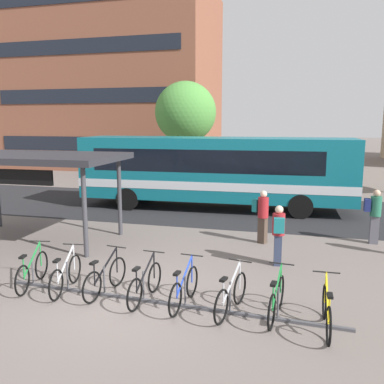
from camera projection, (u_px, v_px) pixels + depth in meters
The scene contains 18 objects.
ground at pixel (132, 299), 9.15m from camera, with size 200.00×200.00×0.00m, color #6B605B.
bus_lane_asphalt at pixel (219, 209), 18.65m from camera, with size 80.00×7.20×0.01m, color #232326.
city_bus at pixel (216, 170), 18.38m from camera, with size 12.11×3.01×3.20m.
bike_rack at pixel (164, 300), 8.89m from camera, with size 7.72×0.50×0.70m.
parked_bicycle_green_0 at pixel (32, 271), 9.81m from camera, with size 0.53×1.70×0.99m.
parked_bicycle_silver_1 at pixel (66, 275), 9.55m from camera, with size 0.52×1.72×0.99m.
parked_bicycle_black_2 at pixel (105, 278), 9.39m from camera, with size 0.52×1.72×0.99m.
parked_bicycle_black_3 at pixel (145, 284), 9.02m from camera, with size 0.52×1.72×0.99m.
parked_bicycle_blue_4 at pixel (184, 289), 8.77m from camera, with size 0.52×1.72×0.99m.
parked_bicycle_silver_5 at pixel (231, 296), 8.43m from camera, with size 0.57×1.69×0.99m.
parked_bicycle_green_6 at pixel (276, 300), 8.23m from camera, with size 0.52×1.72×0.99m.
parked_bicycle_yellow_7 at pixel (327, 312), 7.72m from camera, with size 0.52×1.72×0.99m.
transit_shelter at pixel (32, 160), 13.30m from camera, with size 5.74×3.38×2.86m.
commuter_teal_pack_0 at pixel (262, 213), 13.26m from camera, with size 0.60×0.52×1.73m.
commuter_teal_pack_1 at pixel (278, 231), 11.16m from camera, with size 0.37×0.55×1.67m.
commuter_navy_pack_3 at pixel (374, 213), 13.18m from camera, with size 0.52×0.34×1.77m.
street_tree_0 at pixel (186, 112), 26.44m from camera, with size 3.92×3.92×6.44m.
building_left_wing at pixel (114, 82), 35.92m from camera, with size 17.25×10.17×14.55m.
Camera 1 is at (3.48, -7.99, 3.91)m, focal length 38.55 mm.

